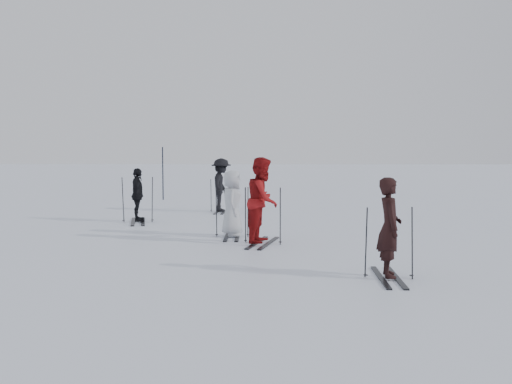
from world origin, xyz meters
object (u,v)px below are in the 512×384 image
skier_grey (232,204)px  skier_uphill_left (138,196)px  skier_red (263,201)px  skier_uphill_far (221,186)px  skier_near_dark (389,229)px  piste_marker (163,173)px

skier_grey → skier_uphill_left: 3.92m
skier_red → skier_grey: skier_red is taller
skier_red → skier_uphill_far: 6.44m
skier_uphill_left → skier_red: bearing=-146.8°
skier_grey → skier_uphill_far: (-0.72, 5.29, 0.10)m
skier_grey → skier_uphill_left: (-2.92, 2.62, -0.02)m
skier_near_dark → skier_grey: (-2.90, 4.34, -0.03)m
skier_red → skier_uphill_far: bearing=26.5°
skier_red → skier_grey: bearing=50.9°
skier_near_dark → skier_uphill_far: size_ratio=0.93×
piste_marker → skier_red: bearing=-68.1°
skier_near_dark → skier_red: (-2.14, 3.36, 0.14)m
skier_uphill_far → skier_red: bearing=-162.8°
skier_near_dark → skier_uphill_far: (-3.62, 9.63, 0.06)m
skier_grey → skier_uphill_far: size_ratio=0.89×
skier_red → piste_marker: size_ratio=0.88×
skier_grey → piste_marker: piste_marker is taller
skier_uphill_left → piste_marker: piste_marker is taller
skier_near_dark → skier_grey: bearing=35.3°
piste_marker → skier_uphill_far: bearing=-57.5°
skier_uphill_left → skier_grey: bearing=-144.3°
skier_uphill_left → piste_marker: 7.12m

